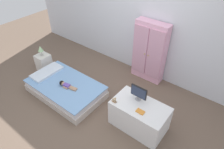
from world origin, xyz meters
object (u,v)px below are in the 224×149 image
Objects in this scene: nightstand at (44,63)px; wardrobe at (149,52)px; doll at (65,85)px; book_orange at (140,112)px; tv_monitor at (139,93)px; table_lamp at (40,49)px; rocking_horse_toy at (114,100)px; tv_stand at (139,116)px; bed at (66,89)px.

nightstand is 0.32× the size of wardrobe.
doll is 3.03× the size of book_orange.
doll is at bearing -166.10° from tv_monitor.
tv_monitor is 0.31m from book_orange.
doll is 0.30× the size of wardrobe.
book_orange is (2.66, -0.14, -0.07)m from table_lamp.
wardrobe reaches higher than doll.
doll is 1.51m from tv_monitor.
rocking_horse_toy is (2.21, -0.21, -0.03)m from table_lamp.
table_lamp is 2.66m from book_orange.
table_lamp is 2.48m from tv_monitor.
tv_monitor reaches higher than book_orange.
table_lamp is 0.26× the size of tv_stand.
tv_stand is at bearing 9.73° from doll.
doll is at bearing -170.27° from tv_stand.
bed is 3.85× the size of doll.
wardrobe reaches higher than bed.
rocking_horse_toy is 0.45m from book_orange.
tv_monitor reaches higher than bed.
book_orange is at bearing -65.07° from wardrobe.
nightstand is 0.46× the size of tv_stand.
wardrobe is at bearing 31.96° from table_lamp.
tv_stand is 0.43m from tv_monitor.
tv_monitor is at bearing 1.56° from table_lamp.
bed is at bearing -13.36° from nightstand.
table_lamp is at bearing -148.04° from wardrobe.
tv_monitor is at bearing 139.17° from tv_stand.
tv_monitor is (-0.10, 0.09, 0.40)m from tv_stand.
wardrobe reaches higher than nightstand.
doll is 1.13m from table_lamp.
wardrobe is (1.01, 1.49, 0.53)m from bed.
tv_stand is (2.59, -0.02, 0.04)m from nightstand.
table_lamp is at bearing 179.50° from tv_stand.
nightstand is 0.37m from table_lamp.
bed is at bearing -172.34° from tv_stand.
nightstand is at bearing 0.00° from table_lamp.
table_lamp is at bearing 166.64° from bed.
tv_monitor is at bearing -68.13° from wardrobe.
tv_monitor is (0.48, -1.18, -0.00)m from wardrobe.
bed is 1.03m from nightstand.
rocking_horse_toy is at bearing -5.53° from table_lamp.
wardrobe is 1.48m from rocking_horse_toy.
book_orange is (2.66, -0.14, 0.30)m from nightstand.
nightstand is at bearing 164.99° from doll.
rocking_horse_toy reaches higher than bed.
bed is 1.88m from wardrobe.
book_orange is at bearing -60.19° from tv_stand.
nightstand is at bearing 176.95° from book_orange.
nightstand is 3.93× the size of rocking_horse_toy.
tv_stand is at bearing -0.50° from table_lamp.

